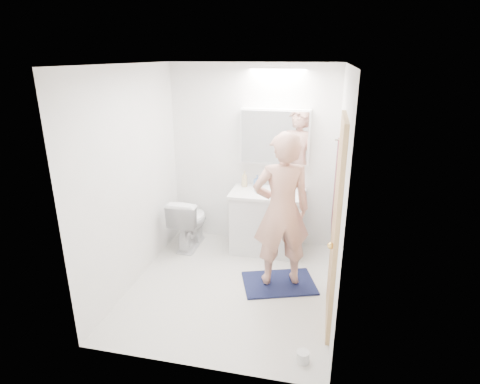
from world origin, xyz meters
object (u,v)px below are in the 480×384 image
(vanity_cabinet, at_px, (267,223))
(toothbrush_cup, at_px, (286,186))
(toilet, at_px, (189,222))
(soap_bottle_a, at_px, (244,179))
(medicine_cabinet, at_px, (275,137))
(toilet_paper_roll, at_px, (303,357))
(person, at_px, (282,211))
(soap_bottle_b, at_px, (257,181))

(vanity_cabinet, height_order, toothbrush_cup, toothbrush_cup)
(toilet, distance_m, soap_bottle_a, 0.94)
(soap_bottle_a, relative_size, toothbrush_cup, 2.09)
(vanity_cabinet, height_order, medicine_cabinet, medicine_cabinet)
(toothbrush_cup, xyz_separation_m, toilet_paper_roll, (0.41, -2.12, -0.82))
(soap_bottle_a, xyz_separation_m, toilet_paper_roll, (0.96, -2.11, -0.88))
(person, distance_m, soap_bottle_b, 1.08)
(medicine_cabinet, height_order, soap_bottle_a, medicine_cabinet)
(vanity_cabinet, distance_m, toilet_paper_roll, 2.08)
(medicine_cabinet, relative_size, toilet_paper_roll, 8.00)
(medicine_cabinet, bearing_deg, toilet, -163.30)
(soap_bottle_b, height_order, toothbrush_cup, soap_bottle_b)
(toilet, xyz_separation_m, toilet_paper_roll, (1.66, -1.84, -0.31))
(soap_bottle_a, height_order, soap_bottle_b, soap_bottle_a)
(vanity_cabinet, distance_m, soap_bottle_a, 0.65)
(person, bearing_deg, toothbrush_cup, -105.34)
(vanity_cabinet, xyz_separation_m, toilet_paper_roll, (0.62, -1.96, -0.34))
(vanity_cabinet, xyz_separation_m, person, (0.27, -0.81, 0.52))
(toothbrush_cup, bearing_deg, person, -86.50)
(toothbrush_cup, bearing_deg, toilet, -167.61)
(medicine_cabinet, bearing_deg, person, -77.40)
(soap_bottle_b, xyz_separation_m, toilet_paper_roll, (0.79, -2.14, -0.85))
(toothbrush_cup, relative_size, toilet_paper_roll, 0.94)
(soap_bottle_b, relative_size, toilet_paper_roll, 1.47)
(vanity_cabinet, relative_size, soap_bottle_a, 4.15)
(soap_bottle_b, bearing_deg, toilet_paper_roll, -69.76)
(medicine_cabinet, distance_m, person, 1.20)
(toilet, height_order, soap_bottle_b, soap_bottle_b)
(toilet, height_order, toothbrush_cup, toothbrush_cup)
(vanity_cabinet, xyz_separation_m, toilet, (-1.04, -0.12, -0.03))
(person, distance_m, soap_bottle_a, 1.14)
(toilet_paper_roll, bearing_deg, person, 106.83)
(person, distance_m, toothbrush_cup, 0.97)
(soap_bottle_b, bearing_deg, toilet, -161.27)
(soap_bottle_a, relative_size, toilet_paper_roll, 1.97)
(soap_bottle_b, bearing_deg, vanity_cabinet, -46.47)
(toilet, distance_m, toilet_paper_roll, 2.50)
(soap_bottle_a, bearing_deg, medicine_cabinet, 8.94)
(person, bearing_deg, toilet_paper_roll, 87.99)
(soap_bottle_b, xyz_separation_m, toothbrush_cup, (0.38, -0.02, -0.03))
(medicine_cabinet, xyz_separation_m, soap_bottle_b, (-0.21, -0.03, -0.60))
(person, height_order, toilet_paper_roll, person)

